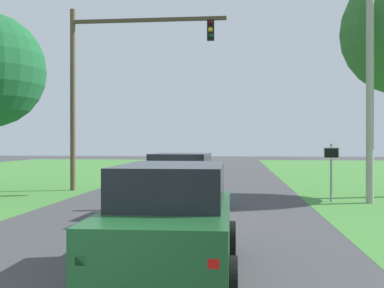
{
  "coord_description": "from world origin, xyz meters",
  "views": [
    {
      "loc": [
        2.12,
        -4.24,
        2.28
      ],
      "look_at": [
        0.05,
        16.36,
        2.19
      ],
      "focal_mm": 43.08,
      "sensor_mm": 36.0,
      "label": 1
    }
  ],
  "objects": [
    {
      "name": "ground_plane",
      "position": [
        0.0,
        9.41,
        0.0
      ],
      "size": [
        120.0,
        120.0,
        0.0
      ],
      "primitive_type": "plane",
      "color": "#424244"
    },
    {
      "name": "utility_pole_right",
      "position": [
        7.0,
        13.46,
        4.52
      ],
      "size": [
        0.28,
        0.28,
        9.04
      ],
      "primitive_type": "cylinder",
      "color": "#9E998E",
      "rests_on": "ground_plane"
    },
    {
      "name": "pickup_truck_lead",
      "position": [
        0.34,
        10.14,
        0.99
      ],
      "size": [
        2.39,
        5.13,
        1.92
      ],
      "color": "silver",
      "rests_on": "ground_plane"
    },
    {
      "name": "keep_moving_sign",
      "position": [
        5.64,
        13.66,
        1.42
      ],
      "size": [
        0.6,
        0.09,
        2.21
      ],
      "color": "gray",
      "rests_on": "ground_plane"
    },
    {
      "name": "red_suv_near",
      "position": [
        0.99,
        3.49,
        0.99
      ],
      "size": [
        2.25,
        4.52,
        1.89
      ],
      "color": "#194C23",
      "rests_on": "ground_plane"
    },
    {
      "name": "traffic_light",
      "position": [
        -3.86,
        16.74,
        5.56
      ],
      "size": [
        7.35,
        0.4,
        8.52
      ],
      "color": "brown",
      "rests_on": "ground_plane"
    }
  ]
}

